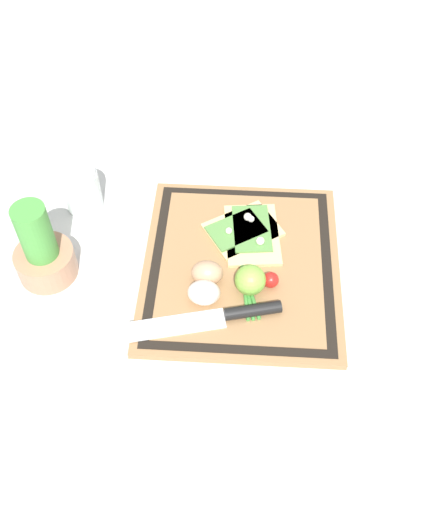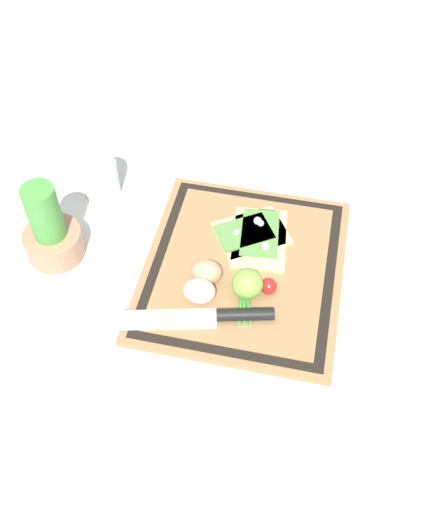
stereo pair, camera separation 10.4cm
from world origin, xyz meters
name	(u,v)px [view 2 (the right image)]	position (x,y,z in m)	size (l,w,h in m)	color
ground_plane	(243,271)	(0.00, 0.00, 0.00)	(6.00, 6.00, 0.00)	silver
cutting_board	(243,269)	(0.00, 0.00, 0.01)	(0.41, 0.37, 0.02)	#997047
pizza_slice_near	(260,238)	(0.07, -0.02, 0.02)	(0.16, 0.12, 0.02)	#DBBC7F
pizza_slice_far	(248,232)	(0.08, 0.01, 0.02)	(0.16, 0.17, 0.02)	#DBBC7F
knife	(223,316)	(-0.12, 0.01, 0.03)	(0.09, 0.27, 0.02)	silver
egg_brown	(206,272)	(-0.04, 0.06, 0.04)	(0.05, 0.06, 0.05)	tan
egg_pink	(199,291)	(-0.09, 0.06, 0.04)	(0.05, 0.06, 0.05)	beige
lime	(247,284)	(-0.06, -0.02, 0.04)	(0.06, 0.06, 0.06)	#7FB742
cherry_tomato_red	(269,286)	(-0.05, -0.05, 0.03)	(0.03, 0.03, 0.03)	red
scallion_bunch	(242,265)	(0.00, 0.00, 0.02)	(0.26, 0.08, 0.01)	#47933D
herb_pot	(51,233)	(-0.03, 0.36, 0.06)	(0.11, 0.11, 0.17)	#AD7A5B
sauce_jar	(101,178)	(0.14, 0.33, 0.04)	(0.07, 0.07, 0.10)	silver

